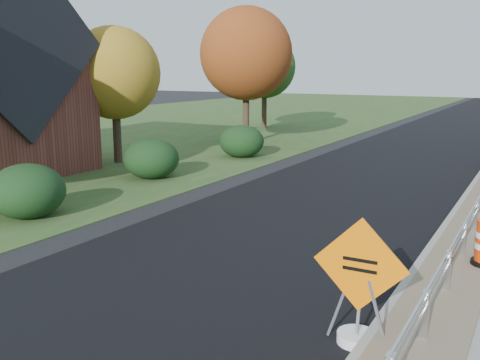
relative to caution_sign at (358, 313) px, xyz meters
The scene contains 9 objects.
grass_verge_near 29.46m from the caution_sign, 141.64° to the left, with size 30.00×120.00×0.03m, color #294C20.
milled_overlay 18.62m from the caution_sign, 100.84° to the left, with size 7.20×120.00×0.01m, color black.
hedge_south 10.36m from the caution_sign, 167.28° to the left, with size 2.09×2.09×1.52m, color black.
hedge_mid 13.45m from the caution_sign, 142.00° to the left, with size 2.09×2.09×1.52m, color black.
hedge_north 17.49m from the caution_sign, 125.27° to the left, with size 2.09×2.09×1.52m, color black.
tree_near_yellow 17.78m from the caution_sign, 143.90° to the left, with size 3.96×3.96×5.88m.
tree_near_red 22.35m from the caution_sign, 123.50° to the left, with size 4.95×4.95×7.35m.
tree_near_back 30.54m from the caution_sign, 119.88° to the left, with size 4.29×4.29×6.37m.
caution_sign is the anchor object (origin of this frame).
Camera 1 is at (1.24, -15.54, 4.03)m, focal length 40.00 mm.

